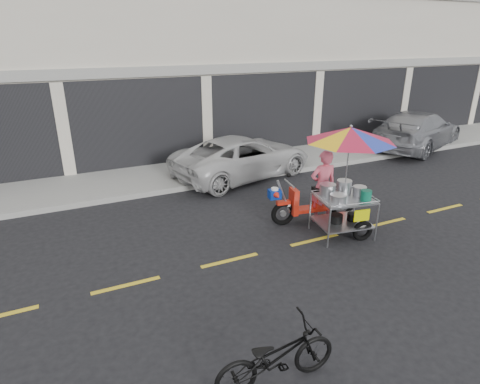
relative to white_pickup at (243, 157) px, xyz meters
name	(u,v)px	position (x,y,z in m)	size (l,w,h in m)	color
ground	(315,240)	(-0.43, -4.52, -0.63)	(90.00, 90.00, 0.00)	black
sidewalk	(219,167)	(-0.43, 0.98, -0.55)	(45.00, 3.00, 0.15)	gray
shophouse_block	(233,33)	(2.39, 6.07, 3.61)	(36.00, 8.11, 10.40)	beige
centerline	(315,240)	(-0.43, -4.52, -0.63)	(42.00, 0.10, 0.01)	gold
white_pickup	(243,157)	(0.00, 0.00, 0.00)	(2.09, 4.53, 1.26)	silver
silver_pickup	(417,130)	(7.57, 0.18, 0.10)	(2.03, 5.00, 1.45)	#93949A
near_bicycle	(276,356)	(-3.10, -7.48, -0.20)	(0.57, 1.62, 0.85)	black
food_vendor_rig	(338,164)	(0.28, -4.20, 0.90)	(2.43, 2.22, 2.44)	black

